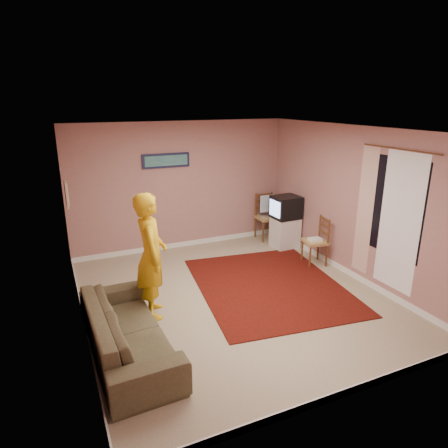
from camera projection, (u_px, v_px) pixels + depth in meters
name	position (u px, v px, depth m)	size (l,w,h in m)	color
ground	(233.00, 297.00, 6.34)	(5.00, 5.00, 0.00)	tan
wall_back	(181.00, 186.00, 8.13)	(4.50, 0.02, 2.60)	#A2716A
wall_front	(347.00, 288.00, 3.77)	(4.50, 0.02, 2.60)	#A2716A
wall_left	(74.00, 239.00, 5.08)	(0.02, 5.00, 2.60)	#A2716A
wall_right	(352.00, 203.00, 6.82)	(0.02, 5.00, 2.60)	#A2716A
ceiling	(234.00, 129.00, 5.56)	(4.50, 5.00, 0.02)	white
baseboard_back	(183.00, 244.00, 8.49)	(4.50, 0.02, 0.10)	white
baseboard_front	(335.00, 396.00, 4.16)	(4.50, 0.02, 0.10)	white
baseboard_left	(85.00, 325.00, 5.46)	(0.02, 5.00, 0.10)	white
baseboard_right	(345.00, 270.00, 7.20)	(0.02, 5.00, 0.10)	white
window	(394.00, 207.00, 5.99)	(0.01, 1.10, 1.50)	black
curtain_sheer	(399.00, 223.00, 5.92)	(0.01, 0.75, 2.10)	white
curtain_floral	(365.00, 211.00, 6.52)	(0.01, 0.35, 2.10)	beige
curtain_rod	(400.00, 149.00, 5.72)	(0.02, 0.02, 1.40)	brown
picture_back	(166.00, 161.00, 7.82)	(0.95, 0.04, 0.28)	#141737
picture_left	(67.00, 194.00, 6.41)	(0.04, 0.38, 0.42)	#CEB88E
area_rug	(269.00, 285.00, 6.72)	(2.31, 2.88, 0.02)	black
tv_cabinet	(285.00, 232.00, 8.38)	(0.51, 0.46, 0.64)	silver
crt_tv	(286.00, 207.00, 8.21)	(0.55, 0.49, 0.46)	black
chair_a	(267.00, 212.00, 8.80)	(0.47, 0.45, 0.55)	tan
dvd_player	(267.00, 215.00, 8.82)	(0.31, 0.22, 0.05)	silver
blue_throw	(268.00, 203.00, 8.74)	(0.36, 0.04, 0.37)	#9BD0FE
chair_b	(315.00, 236.00, 7.46)	(0.46, 0.48, 0.49)	tan
game_console	(315.00, 239.00, 7.48)	(0.23, 0.17, 0.05)	white
sofa	(127.00, 330.00, 4.86)	(2.16, 0.84, 0.63)	brown
person	(151.00, 256.00, 5.59)	(0.66, 0.43, 1.81)	gold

